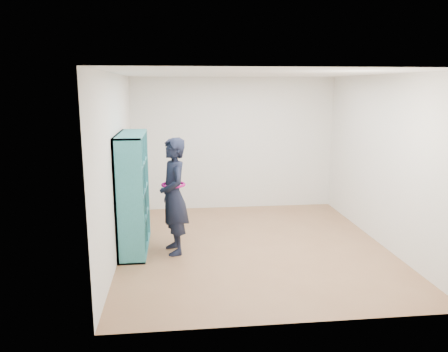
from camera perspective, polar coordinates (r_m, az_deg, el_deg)
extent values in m
plane|color=#8C5F3F|center=(6.84, 3.82, -9.14)|extent=(4.50, 4.50, 0.00)
plane|color=white|center=(6.39, 4.14, 13.21)|extent=(4.50, 4.50, 0.00)
cube|color=white|center=(6.44, -13.82, 1.27)|extent=(0.02, 4.50, 2.60)
cube|color=white|center=(7.12, 20.01, 1.87)|extent=(0.02, 4.50, 2.60)
cube|color=white|center=(8.69, 1.30, 4.23)|extent=(4.00, 0.02, 2.60)
cube|color=white|center=(4.35, 9.31, -3.49)|extent=(4.00, 0.02, 2.60)
cube|color=teal|center=(6.02, -12.31, -3.52)|extent=(0.38, 0.03, 1.75)
cube|color=teal|center=(7.26, -11.32, -0.87)|extent=(0.38, 0.03, 1.75)
cube|color=teal|center=(6.89, -11.47, -9.06)|extent=(0.38, 1.32, 0.03)
cube|color=teal|center=(6.49, -12.09, 5.35)|extent=(0.38, 1.32, 0.03)
cube|color=teal|center=(6.66, -13.30, -2.10)|extent=(0.03, 1.32, 1.75)
cube|color=teal|center=(6.43, -11.94, -2.51)|extent=(0.36, 0.03, 1.70)
cube|color=teal|center=(6.84, -11.61, -1.65)|extent=(0.36, 0.03, 1.70)
cube|color=teal|center=(6.75, -11.62, -5.58)|extent=(0.36, 1.26, 0.03)
cube|color=teal|center=(6.64, -11.77, -2.07)|extent=(0.36, 1.26, 0.03)
cube|color=teal|center=(6.55, -11.92, 1.54)|extent=(0.36, 1.26, 0.03)
cube|color=beige|center=(6.46, -11.62, -9.79)|extent=(0.24, 0.15, 0.09)
cube|color=black|center=(6.24, -11.76, -5.63)|extent=(0.20, 0.18, 0.26)
cube|color=maroon|center=(6.13, -11.93, -1.64)|extent=(0.20, 0.18, 0.30)
cube|color=silver|center=(6.12, -12.11, 1.40)|extent=(0.24, 0.15, 0.09)
cube|color=navy|center=(6.77, -11.29, -7.99)|extent=(0.20, 0.18, 0.26)
cube|color=brown|center=(6.63, -11.45, -4.29)|extent=(0.20, 0.18, 0.32)
cube|color=#BFB28C|center=(6.61, -11.61, -1.58)|extent=(0.24, 0.15, 0.09)
cube|color=#26594C|center=(6.46, -11.74, 2.78)|extent=(0.20, 0.18, 0.28)
cube|color=beige|center=(7.17, -11.01, -6.97)|extent=(0.20, 0.18, 0.24)
cube|color=black|center=(7.12, -11.18, -4.13)|extent=(0.24, 0.15, 0.09)
cube|color=maroon|center=(6.95, -11.28, -0.33)|extent=(0.20, 0.18, 0.23)
cube|color=silver|center=(6.88, -11.43, 3.16)|extent=(0.20, 0.18, 0.24)
imported|color=black|center=(6.39, -6.59, -2.65)|extent=(0.54, 0.70, 1.71)
torus|color=#AB0D6C|center=(6.35, -6.63, -1.13)|extent=(0.42, 0.42, 0.04)
cube|color=silver|center=(6.40, -7.90, -1.61)|extent=(0.05, 0.08, 0.12)
cube|color=black|center=(6.40, -7.90, -1.61)|extent=(0.05, 0.08, 0.12)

